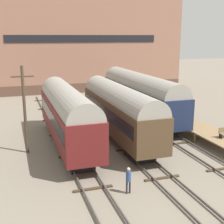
# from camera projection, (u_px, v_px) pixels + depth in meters

# --- Properties ---
(ground_plane) EXTENTS (200.00, 200.00, 0.00)m
(ground_plane) POSITION_uv_depth(u_px,v_px,m) (144.00, 163.00, 24.28)
(ground_plane) COLOR slate
(track_left) EXTENTS (2.60, 60.00, 0.26)m
(track_left) POSITION_uv_depth(u_px,v_px,m) (83.00, 169.00, 22.76)
(track_left) COLOR #4C4742
(track_left) RESTS_ON ground
(track_middle) EXTENTS (2.60, 60.00, 0.26)m
(track_middle) POSITION_uv_depth(u_px,v_px,m) (144.00, 161.00, 24.25)
(track_middle) COLOR #4C4742
(track_middle) RESTS_ON ground
(track_right) EXTENTS (2.60, 60.00, 0.26)m
(track_right) POSITION_uv_depth(u_px,v_px,m) (199.00, 154.00, 25.74)
(track_right) COLOR #4C4742
(track_right) RESTS_ON ground
(train_car_navy) EXTENTS (3.11, 18.36, 5.40)m
(train_car_navy) POSITION_uv_depth(u_px,v_px,m) (140.00, 93.00, 36.67)
(train_car_navy) COLOR black
(train_car_navy) RESTS_ON ground
(train_car_maroon) EXTENTS (2.94, 15.06, 5.37)m
(train_car_maroon) POSITION_uv_depth(u_px,v_px,m) (67.00, 113.00, 27.33)
(train_car_maroon) COLOR black
(train_car_maroon) RESTS_ON ground
(train_car_brown) EXTENTS (2.88, 15.48, 5.25)m
(train_car_brown) POSITION_uv_depth(u_px,v_px,m) (119.00, 109.00, 29.08)
(train_car_brown) COLOR black
(train_car_brown) RESTS_ON ground
(station_platform) EXTENTS (2.90, 10.19, 0.98)m
(station_platform) POSITION_uv_depth(u_px,v_px,m) (207.00, 132.00, 29.10)
(station_platform) COLOR #8C704C
(station_platform) RESTS_ON ground
(person_worker) EXTENTS (0.32, 0.32, 1.75)m
(person_worker) POSITION_uv_depth(u_px,v_px,m) (128.00, 178.00, 19.27)
(person_worker) COLOR #282833
(person_worker) RESTS_ON ground
(utility_pole) EXTENTS (1.80, 0.24, 7.32)m
(utility_pole) POSITION_uv_depth(u_px,v_px,m) (25.00, 108.00, 25.54)
(utility_pole) COLOR #473828
(utility_pole) RESTS_ON ground
(warehouse_building) EXTENTS (36.85, 10.76, 16.75)m
(warehouse_building) POSITION_uv_depth(u_px,v_px,m) (78.00, 43.00, 57.69)
(warehouse_building) COLOR brown
(warehouse_building) RESTS_ON ground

